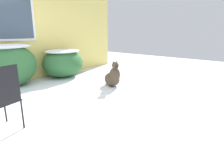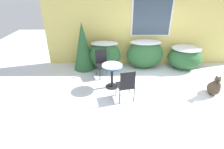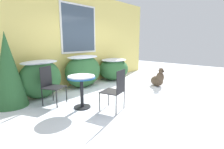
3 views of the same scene
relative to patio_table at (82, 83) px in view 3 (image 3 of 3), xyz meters
name	(u,v)px [view 3 (image 3 of 3)]	position (x,y,z in m)	size (l,w,h in m)	color
ground_plane	(128,96)	(1.44, -0.29, -0.61)	(16.00, 16.00, 0.00)	white
house_wall	(78,38)	(1.45, 1.91, 1.03)	(8.00, 0.10, 3.24)	#E5D16B
shrub_left	(41,78)	(-0.27, 1.41, -0.04)	(1.20, 0.64, 1.06)	#2D6033
shrub_middle	(83,70)	(1.26, 1.44, -0.03)	(1.39, 0.77, 1.09)	#2D6033
shrub_right	(114,68)	(2.80, 1.39, -0.14)	(1.27, 1.09, 0.87)	#2D6033
evergreen_bush	(8,70)	(-1.06, 1.38, 0.28)	(0.78, 0.78, 1.78)	#2D6033
patio_table	(82,83)	(0.00, 0.00, 0.00)	(0.64, 0.64, 0.77)	black
patio_chair_near_table	(51,84)	(-0.33, 0.78, -0.10)	(0.59, 0.59, 0.95)	black
patio_chair_far_side	(116,89)	(0.38, -0.72, -0.10)	(0.54, 0.54, 0.95)	black
dog	(158,79)	(3.02, -0.45, -0.37)	(0.54, 0.68, 0.68)	#4C3D2D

